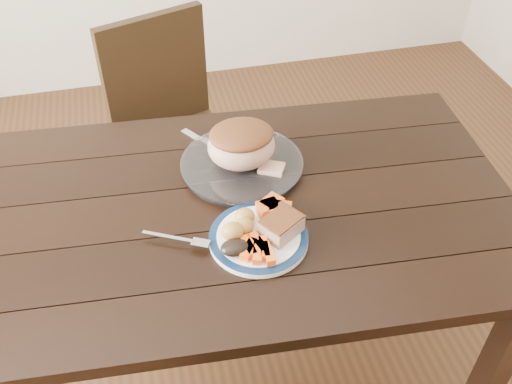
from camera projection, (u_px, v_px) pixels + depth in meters
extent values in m
plane|color=#472B16|center=(233.00, 356.00, 2.06)|extent=(4.00, 4.00, 0.00)
cube|color=black|center=(226.00, 211.00, 1.57)|extent=(1.66, 1.02, 0.04)
cube|color=black|center=(14.00, 238.00, 2.00)|extent=(0.07, 0.07, 0.71)
cube|color=black|center=(495.00, 365.00, 1.63)|extent=(0.07, 0.07, 0.71)
cube|color=black|center=(405.00, 194.00, 2.18)|extent=(0.07, 0.07, 0.71)
cube|color=black|center=(186.00, 152.00, 2.22)|extent=(0.54, 0.54, 0.04)
cube|color=black|center=(156.00, 73.00, 2.17)|extent=(0.41, 0.18, 0.46)
cube|color=black|center=(206.00, 159.00, 2.56)|extent=(0.04, 0.04, 0.43)
cube|color=black|center=(250.00, 204.00, 2.34)|extent=(0.04, 0.04, 0.43)
cube|color=black|center=(133.00, 188.00, 2.41)|extent=(0.04, 0.04, 0.43)
cube|color=black|center=(172.00, 240.00, 2.19)|extent=(0.04, 0.04, 0.43)
cylinder|color=white|center=(259.00, 238.00, 1.45)|extent=(0.25, 0.25, 0.02)
torus|color=#0C203E|center=(259.00, 236.00, 1.45)|extent=(0.25, 0.25, 0.02)
cylinder|color=white|center=(242.00, 165.00, 1.67)|extent=(0.35, 0.35, 0.02)
cube|color=tan|center=(281.00, 226.00, 1.44)|extent=(0.12, 0.12, 0.04)
ellipsoid|color=gold|center=(245.00, 216.00, 1.46)|extent=(0.05, 0.05, 0.04)
ellipsoid|color=gold|center=(232.00, 231.00, 1.42)|extent=(0.06, 0.05, 0.05)
ellipsoid|color=gold|center=(244.00, 226.00, 1.44)|extent=(0.05, 0.04, 0.04)
cube|color=#F55B14|center=(248.00, 247.00, 1.40)|extent=(0.03, 0.07, 0.02)
cube|color=#F55B14|center=(259.00, 243.00, 1.41)|extent=(0.04, 0.07, 0.02)
cube|color=#F55B14|center=(258.00, 252.00, 1.39)|extent=(0.04, 0.07, 0.02)
cube|color=#F55B14|center=(249.00, 250.00, 1.39)|extent=(0.06, 0.07, 0.02)
cube|color=#F55B14|center=(268.00, 254.00, 1.38)|extent=(0.02, 0.07, 0.02)
cube|color=#F55B14|center=(264.00, 248.00, 1.40)|extent=(0.03, 0.07, 0.02)
cube|color=orange|center=(280.00, 211.00, 1.48)|extent=(0.07, 0.06, 0.04)
cube|color=orange|center=(272.00, 205.00, 1.50)|extent=(0.07, 0.07, 0.04)
cube|color=orange|center=(268.00, 209.00, 1.49)|extent=(0.06, 0.05, 0.04)
ellipsoid|color=black|center=(235.00, 247.00, 1.39)|extent=(0.07, 0.05, 0.03)
cube|color=silver|center=(169.00, 237.00, 1.44)|extent=(0.13, 0.07, 0.00)
cube|color=silver|center=(201.00, 243.00, 1.42)|extent=(0.05, 0.04, 0.00)
ellipsoid|color=tan|center=(241.00, 146.00, 1.62)|extent=(0.20, 0.17, 0.13)
cube|color=tan|center=(271.00, 169.00, 1.63)|extent=(0.09, 0.08, 0.02)
cube|color=silver|center=(205.00, 143.00, 1.76)|extent=(0.13, 0.18, 0.00)
cube|color=black|center=(242.00, 163.00, 1.68)|extent=(0.08, 0.11, 0.01)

